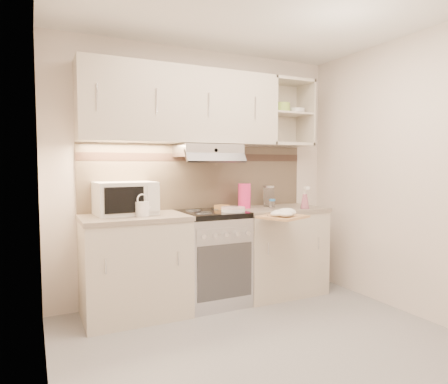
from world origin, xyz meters
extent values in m
plane|color=gray|center=(0.00, 0.00, 0.00)|extent=(3.00, 3.00, 0.00)
cube|color=beige|center=(0.00, 1.40, 1.25)|extent=(3.00, 0.04, 2.50)
cube|color=beige|center=(-1.50, 0.00, 1.25)|extent=(0.04, 2.80, 2.50)
cube|color=beige|center=(1.50, 0.00, 1.25)|extent=(0.04, 2.80, 2.50)
cube|color=tan|center=(0.00, 1.39, 1.22)|extent=(2.40, 0.02, 0.64)
cube|color=#39281F|center=(0.00, 1.38, 1.42)|extent=(2.40, 0.01, 0.08)
cube|color=beige|center=(-0.25, 1.23, 1.90)|extent=(1.90, 0.34, 0.70)
cube|color=beige|center=(0.95, 1.23, 1.90)|extent=(0.50, 0.34, 0.70)
cylinder|color=#8DB545|center=(0.87, 1.23, 1.95)|extent=(0.19, 0.19, 0.10)
cylinder|color=white|center=(1.07, 1.23, 1.93)|extent=(0.18, 0.18, 0.06)
cube|color=#B7B7BC|center=(0.00, 1.20, 1.48)|extent=(0.60, 0.40, 0.12)
cube|color=beige|center=(-0.75, 1.10, 0.43)|extent=(0.90, 0.60, 0.86)
cube|color=gray|center=(-0.75, 1.10, 0.88)|extent=(0.92, 0.62, 0.04)
cube|color=beige|center=(0.75, 1.10, 0.43)|extent=(0.90, 0.60, 0.86)
cube|color=gray|center=(0.75, 1.10, 0.88)|extent=(0.92, 0.62, 0.04)
cube|color=#B7B7BC|center=(0.00, 1.10, 0.42)|extent=(0.60, 0.58, 0.85)
cube|color=black|center=(0.00, 1.10, 0.88)|extent=(0.60, 0.60, 0.05)
cube|color=silver|center=(-0.80, 1.22, 1.05)|extent=(0.54, 0.41, 0.29)
cube|color=black|center=(-0.80, 1.03, 1.05)|extent=(0.34, 0.04, 0.22)
cylinder|color=white|center=(-0.70, 1.02, 0.96)|extent=(0.12, 0.12, 0.13)
cone|color=white|center=(-0.61, 1.05, 0.98)|extent=(0.16, 0.08, 0.10)
torus|color=white|center=(-0.70, 1.02, 1.04)|extent=(0.10, 0.04, 0.10)
cylinder|color=white|center=(0.17, 0.98, 0.91)|extent=(0.23, 0.23, 0.01)
cylinder|color=white|center=(0.17, 0.98, 0.92)|extent=(0.23, 0.23, 0.01)
cylinder|color=white|center=(0.17, 0.98, 0.94)|extent=(0.23, 0.23, 0.01)
cube|color=silver|center=(0.17, 0.98, 0.95)|extent=(0.15, 0.04, 0.01)
cylinder|color=#9C6E46|center=(0.16, 1.20, 0.92)|extent=(0.16, 0.16, 0.04)
cylinder|color=#DE286C|center=(0.41, 1.19, 1.03)|extent=(0.13, 0.13, 0.25)
cube|color=#DE286C|center=(0.47, 1.20, 1.06)|extent=(0.02, 0.03, 0.11)
cylinder|color=white|center=(0.73, 1.25, 1.00)|extent=(0.11, 0.11, 0.20)
cylinder|color=#B7B7BC|center=(0.73, 1.25, 1.11)|extent=(0.12, 0.12, 0.02)
cylinder|color=silver|center=(0.66, 1.07, 0.94)|extent=(0.06, 0.06, 0.07)
cylinder|color=#2368B1|center=(0.66, 1.07, 0.98)|extent=(0.06, 0.06, 0.02)
cone|color=pink|center=(0.93, 0.88, 0.97)|extent=(0.09, 0.09, 0.15)
cube|color=tan|center=(0.50, 0.64, 0.87)|extent=(0.49, 0.47, 0.02)
camera|label=1|loc=(-1.56, -2.38, 1.35)|focal=32.00mm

